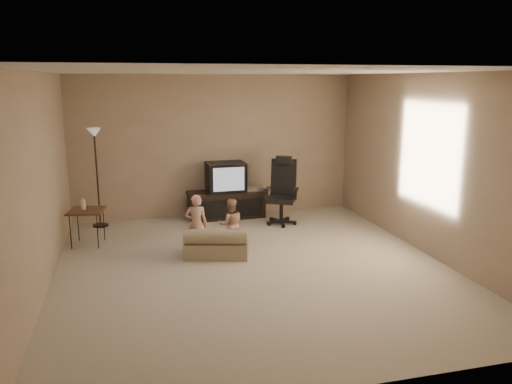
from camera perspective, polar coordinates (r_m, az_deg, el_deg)
floor at (r=6.62m, az=-0.37°, el=-8.59°), size 5.50×5.50×0.00m
room_shell at (r=6.23m, az=-0.39°, el=4.54°), size 5.50×5.50×5.50m
tv_stand at (r=8.86m, az=-3.38°, el=-0.31°), size 1.41×0.55×1.00m
office_chair at (r=8.50m, az=3.00°, el=-0.88°), size 0.71×0.72×1.14m
side_table at (r=7.76m, az=-18.85°, el=-2.06°), size 0.56×0.56×0.72m
floor_lamp at (r=8.56m, az=-17.86°, el=4.00°), size 0.26×0.26×1.64m
child_sofa at (r=6.95m, az=-4.54°, el=-6.05°), size 0.96×0.70×0.43m
toddler_left at (r=7.03m, az=-6.84°, el=-3.69°), size 0.33×0.26×0.86m
toddler_right at (r=7.19m, az=-2.91°, el=-3.69°), size 0.38×0.23×0.75m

